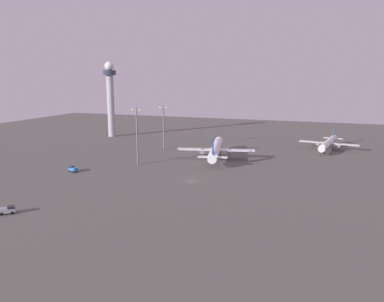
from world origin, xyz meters
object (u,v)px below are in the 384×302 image
(airplane_far_stand, at_px, (216,149))
(airplane_mid_apron, at_px, (328,143))
(control_tower, at_px, (110,94))
(cargo_loader, at_px, (8,210))
(apron_light_east, at_px, (164,125))
(apron_light_central, at_px, (137,133))
(maintenance_van, at_px, (73,169))

(airplane_far_stand, relative_size, airplane_mid_apron, 1.20)
(control_tower, xyz_separation_m, cargo_loader, (47.31, -131.18, -25.65))
(apron_light_east, bearing_deg, apron_light_central, -84.13)
(airplane_far_stand, relative_size, maintenance_van, 10.07)
(airplane_mid_apron, relative_size, apron_light_central, 1.58)
(apron_light_east, bearing_deg, control_tower, 149.70)
(control_tower, distance_m, airplane_mid_apron, 133.11)
(control_tower, distance_m, apron_light_central, 85.04)
(apron_light_central, bearing_deg, maintenance_van, -132.81)
(maintenance_van, xyz_separation_m, apron_light_east, (14.92, 56.40, 11.93))
(control_tower, bearing_deg, airplane_far_stand, -27.16)
(cargo_loader, bearing_deg, control_tower, 158.86)
(control_tower, xyz_separation_m, airplane_far_stand, (81.71, -41.93, -22.33))
(airplane_mid_apron, distance_m, apron_light_east, 86.57)
(apron_light_central, bearing_deg, airplane_far_stand, 39.10)
(airplane_far_stand, distance_m, maintenance_van, 64.19)
(control_tower, relative_size, airplane_far_stand, 1.02)
(cargo_loader, bearing_deg, airplane_far_stand, 117.94)
(airplane_far_stand, bearing_deg, control_tower, 140.54)
(airplane_mid_apron, xyz_separation_m, apron_light_east, (-81.68, -27.14, 9.36))
(cargo_loader, height_order, maintenance_van, same)
(cargo_loader, relative_size, apron_light_east, 0.19)
(airplane_far_stand, relative_size, apron_light_east, 2.04)
(airplane_far_stand, xyz_separation_m, cargo_loader, (-34.40, -89.25, -3.32))
(control_tower, relative_size, airplane_mid_apron, 1.22)
(maintenance_van, distance_m, apron_light_east, 59.55)
(airplane_far_stand, bearing_deg, apron_light_central, -153.20)
(cargo_loader, distance_m, maintenance_van, 47.66)
(airplane_mid_apron, relative_size, apron_light_east, 1.70)
(airplane_far_stand, height_order, airplane_mid_apron, airplane_far_stand)
(airplane_far_stand, relative_size, cargo_loader, 10.44)
(maintenance_van, bearing_deg, airplane_far_stand, -25.70)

